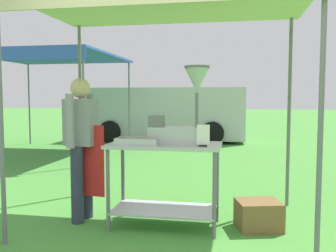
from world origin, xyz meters
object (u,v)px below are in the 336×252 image
donut_fryer (182,114)px  van_silver (165,113)px  donut_cart (165,169)px  vendor (82,141)px  stall_canopy (166,9)px  supply_crate (258,215)px  neighbour_tent (49,58)px  menu_sign (203,137)px  donut_tray (138,142)px

donut_fryer → van_silver: donut_fryer is taller
donut_cart → vendor: (-0.96, 0.04, 0.27)m
stall_canopy → supply_crate: bearing=0.5°
supply_crate → van_silver: van_silver is taller
van_silver → neighbour_tent: 4.29m
stall_canopy → menu_sign: 1.43m
vendor → neighbour_tent: bearing=121.6°
donut_cart → donut_tray: 0.41m
donut_fryer → neighbour_tent: (-3.97, 4.63, 1.14)m
donut_cart → donut_fryer: 0.61m
stall_canopy → neighbour_tent: 5.92m
supply_crate → donut_fryer: bearing=-173.8°
donut_fryer → van_silver: size_ratio=0.16×
menu_sign → supply_crate: size_ratio=0.42×
donut_tray → donut_fryer: (0.45, 0.14, 0.29)m
donut_cart → donut_fryer: size_ratio=1.46×
donut_fryer → supply_crate: bearing=6.2°
donut_fryer → vendor: size_ratio=0.51×
menu_sign → supply_crate: menu_sign is taller
donut_tray → menu_sign: bearing=-2.9°
stall_canopy → donut_tray: (-0.27, -0.22, -1.41)m
donut_cart → van_silver: van_silver is taller
van_silver → donut_fryer: bearing=-77.8°
donut_tray → van_silver: 8.20m
menu_sign → vendor: size_ratio=0.14×
donut_fryer → menu_sign: bearing=-35.6°
stall_canopy → donut_fryer: stall_canopy is taller
menu_sign → supply_crate: bearing=24.4°
stall_canopy → supply_crate: size_ratio=5.73×
vendor → neighbour_tent: neighbour_tent is taller
donut_cart → menu_sign: (0.42, -0.15, 0.36)m
donut_tray → neighbour_tent: bearing=126.5°
stall_canopy → supply_crate: stall_canopy is taller
menu_sign → neighbour_tent: (-4.21, 4.80, 1.36)m
donut_tray → supply_crate: size_ratio=0.85×
vendor → neighbour_tent: size_ratio=0.47×
donut_tray → van_silver: (-1.28, 8.10, -0.05)m
donut_cart → van_silver: size_ratio=0.23×
stall_canopy → van_silver: (-1.54, 7.89, -1.46)m
donut_cart → supply_crate: 1.11m
donut_cart → vendor: bearing=177.7°
supply_crate → neighbour_tent: neighbour_tent is taller
supply_crate → neighbour_tent: (-4.78, 4.54, 2.21)m
donut_fryer → donut_cart: bearing=-174.2°
menu_sign → stall_canopy: bearing=149.4°
van_silver → donut_cart: bearing=-79.1°
menu_sign → vendor: bearing=172.1°
donut_fryer → menu_sign: 0.37m
stall_canopy → menu_sign: bearing=-30.6°
stall_canopy → supply_crate: (1.00, 0.01, -2.19)m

